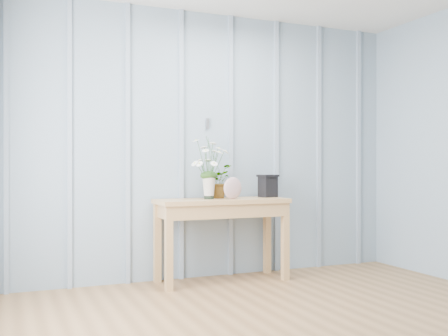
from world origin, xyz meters
name	(u,v)px	position (x,y,z in m)	size (l,w,h in m)	color
room_shell	(272,34)	(0.00, 0.92, 1.99)	(4.00, 4.50, 2.50)	#889DAF
sideboard	(222,211)	(0.06, 1.99, 0.64)	(1.20, 0.45, 0.75)	#B1854F
daisy_vase	(209,161)	(-0.07, 1.99, 1.09)	(0.39, 0.30, 0.55)	black
spider_plant	(217,181)	(0.06, 2.12, 0.91)	(0.28, 0.24, 0.31)	#1B3D13
felt_disc_vessel	(233,188)	(0.13, 1.91, 0.85)	(0.20, 0.06, 0.20)	#8B4A5F
carved_box	(268,186)	(0.56, 2.05, 0.86)	(0.21, 0.18, 0.22)	black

